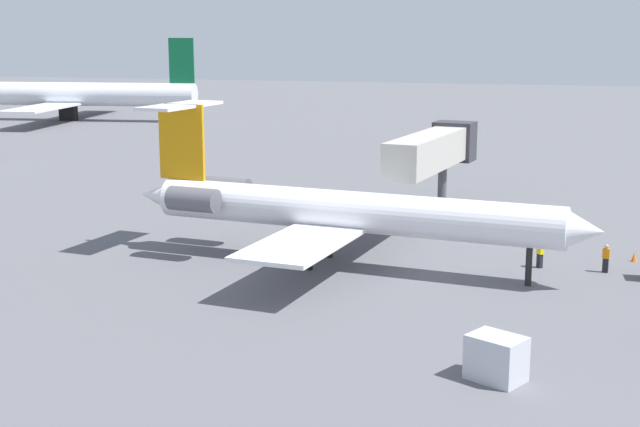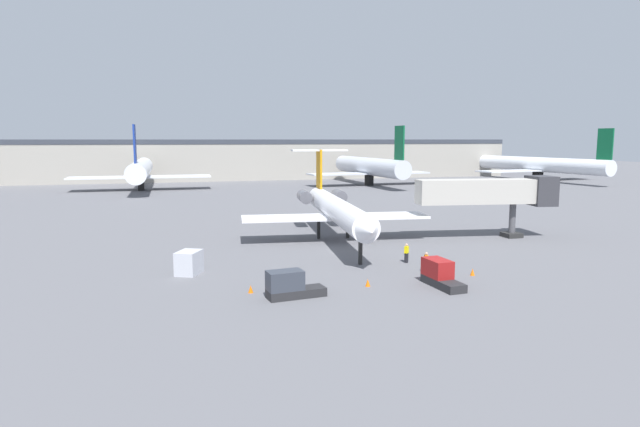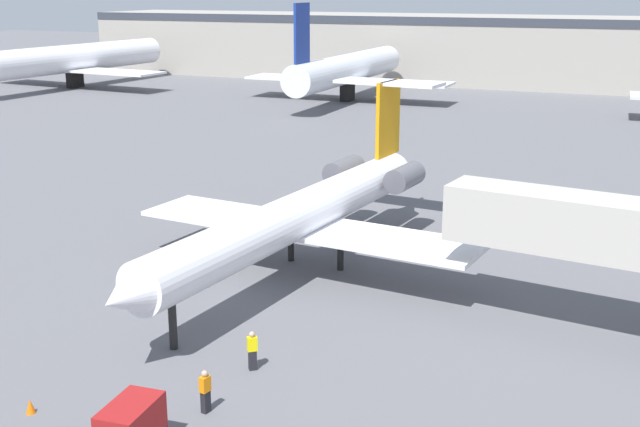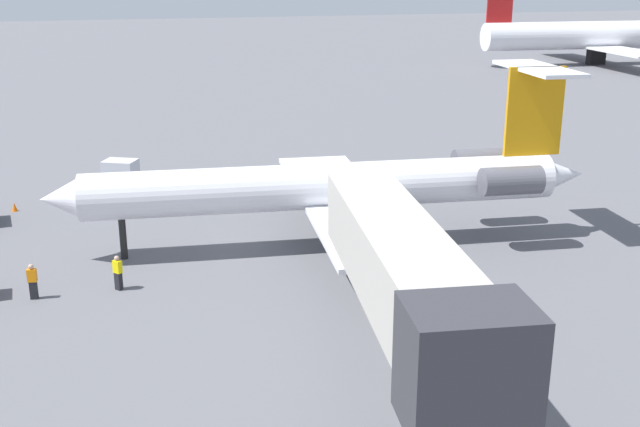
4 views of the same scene
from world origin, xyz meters
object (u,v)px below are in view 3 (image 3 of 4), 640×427
(ground_crew_loader, at_px, (205,391))
(parked_airliner_west_mid, at_px, (347,70))
(parked_airliner_west_end, at_px, (72,59))
(traffic_cone_mid, at_px, (30,406))
(ground_crew_marshaller, at_px, (252,350))
(regional_jet, at_px, (307,210))

(ground_crew_loader, distance_m, parked_airliner_west_mid, 85.01)
(parked_airliner_west_end, bearing_deg, ground_crew_loader, -48.39)
(ground_crew_loader, bearing_deg, traffic_cone_mid, -156.63)
(ground_crew_marshaller, height_order, parked_airliner_west_mid, parked_airliner_west_mid)
(traffic_cone_mid, bearing_deg, regional_jet, 80.35)
(parked_airliner_west_mid, bearing_deg, traffic_cone_mid, -76.85)
(regional_jet, xyz_separation_m, parked_airliner_west_mid, (-22.66, 65.26, 0.79))
(parked_airliner_west_end, bearing_deg, ground_crew_marshaller, -46.99)
(parked_airliner_west_end, bearing_deg, regional_jet, -43.17)
(regional_jet, distance_m, ground_crew_marshaller, 12.61)
(ground_crew_marshaller, xyz_separation_m, ground_crew_loader, (0.00, -3.76, 0.00))
(regional_jet, relative_size, ground_crew_marshaller, 17.32)
(regional_jet, height_order, parked_airliner_west_mid, parked_airliner_west_mid)
(ground_crew_loader, bearing_deg, regional_jet, 100.15)
(regional_jet, height_order, parked_airliner_west_end, parked_airliner_west_end)
(traffic_cone_mid, bearing_deg, parked_airliner_west_mid, 103.15)
(traffic_cone_mid, bearing_deg, ground_crew_loader, 23.37)
(regional_jet, distance_m, parked_airliner_west_mid, 69.09)
(regional_jet, distance_m, traffic_cone_mid, 18.88)
(traffic_cone_mid, bearing_deg, parked_airliner_west_end, 128.20)
(traffic_cone_mid, height_order, parked_airliner_west_end, parked_airliner_west_end)
(regional_jet, relative_size, parked_airliner_west_mid, 0.85)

